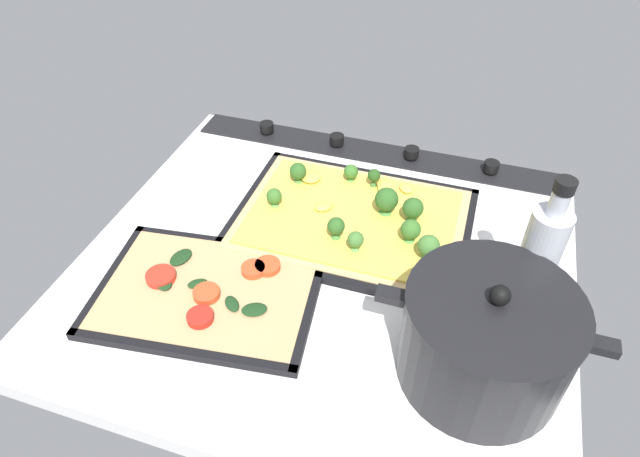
{
  "coord_description": "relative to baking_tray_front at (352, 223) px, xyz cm",
  "views": [
    {
      "loc": [
        -17.73,
        58.11,
        60.78
      ],
      "look_at": [
        1.85,
        -2.49,
        3.63
      ],
      "focal_mm": 30.91,
      "sensor_mm": 36.0,
      "label": 1
    }
  ],
  "objects": [
    {
      "name": "ground_plane",
      "position": [
        1.62,
        8.98,
        -1.86
      ],
      "size": [
        74.18,
        68.03,
        3.0
      ],
      "primitive_type": "cube",
      "color": "white"
    },
    {
      "name": "stove_control_panel",
      "position": [
        1.62,
        -21.54,
        0.2
      ],
      "size": [
        71.22,
        7.0,
        2.6
      ],
      "color": "black",
      "rests_on": "ground_plane"
    },
    {
      "name": "baking_tray_front",
      "position": [
        0.0,
        0.0,
        0.0
      ],
      "size": [
        38.61,
        28.7,
        1.3
      ],
      "color": "black",
      "rests_on": "ground_plane"
    },
    {
      "name": "broccoli_pizza",
      "position": [
        -0.6,
        -0.31,
        1.42
      ],
      "size": [
        36.2,
        26.29,
        6.12
      ],
      "color": "tan",
      "rests_on": "baking_tray_front"
    },
    {
      "name": "baking_tray_back",
      "position": [
        15.72,
        21.63,
        0.02
      ],
      "size": [
        34.09,
        25.92,
        1.3
      ],
      "color": "black",
      "rests_on": "ground_plane"
    },
    {
      "name": "veggie_pizza_back",
      "position": [
        15.66,
        21.49,
        0.74
      ],
      "size": [
        31.41,
        23.24,
        1.9
      ],
      "color": "tan",
      "rests_on": "baking_tray_back"
    },
    {
      "name": "cooking_pot",
      "position": [
        -22.69,
        22.48,
        6.36
      ],
      "size": [
        27.57,
        20.78,
        15.75
      ],
      "color": "black",
      "rests_on": "ground_plane"
    },
    {
      "name": "oil_bottle",
      "position": [
        -27.43,
        10.79,
        9.36
      ],
      "size": [
        5.06,
        5.06,
        23.19
      ],
      "color": "#B7BCC6",
      "rests_on": "ground_plane"
    }
  ]
}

